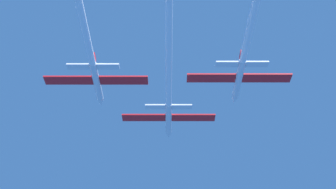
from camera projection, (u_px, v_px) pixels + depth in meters
jet_lead at (169, 84)px, 78.68m from camera, size 16.89×45.17×2.80m
jet_left_wing at (83, 19)px, 66.36m from camera, size 16.89×53.83×2.80m
jet_right_wing at (250, 28)px, 67.85m from camera, size 16.89×48.50×2.80m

